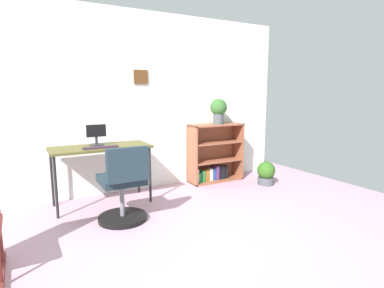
{
  "coord_description": "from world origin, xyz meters",
  "views": [
    {
      "loc": [
        -1.18,
        -2.06,
        1.37
      ],
      "look_at": [
        0.6,
        1.15,
        0.76
      ],
      "focal_mm": 29.37,
      "sensor_mm": 36.0,
      "label": 1
    }
  ],
  "objects_px": {
    "desk": "(101,151)",
    "office_chair": "(123,190)",
    "keyboard": "(101,147)",
    "potted_plant_on_shelf": "(219,109)",
    "bookshelf_low": "(214,156)",
    "potted_plant_floor": "(266,173)",
    "monitor": "(96,135)"
  },
  "relations": [
    {
      "from": "desk",
      "to": "office_chair",
      "type": "bearing_deg",
      "value": -84.43
    },
    {
      "from": "keyboard",
      "to": "potted_plant_on_shelf",
      "type": "relative_size",
      "value": 1.04
    },
    {
      "from": "office_chair",
      "to": "potted_plant_on_shelf",
      "type": "height_order",
      "value": "potted_plant_on_shelf"
    },
    {
      "from": "bookshelf_low",
      "to": "potted_plant_on_shelf",
      "type": "bearing_deg",
      "value": -52.25
    },
    {
      "from": "office_chair",
      "to": "potted_plant_on_shelf",
      "type": "distance_m",
      "value": 2.08
    },
    {
      "from": "office_chair",
      "to": "potted_plant_floor",
      "type": "height_order",
      "value": "office_chair"
    },
    {
      "from": "desk",
      "to": "keyboard",
      "type": "distance_m",
      "value": 0.15
    },
    {
      "from": "potted_plant_on_shelf",
      "to": "potted_plant_floor",
      "type": "bearing_deg",
      "value": -44.81
    },
    {
      "from": "bookshelf_low",
      "to": "keyboard",
      "type": "bearing_deg",
      "value": -168.71
    },
    {
      "from": "monitor",
      "to": "potted_plant_on_shelf",
      "type": "height_order",
      "value": "potted_plant_on_shelf"
    },
    {
      "from": "desk",
      "to": "keyboard",
      "type": "bearing_deg",
      "value": -101.96
    },
    {
      "from": "desk",
      "to": "bookshelf_low",
      "type": "relative_size",
      "value": 1.31
    },
    {
      "from": "keyboard",
      "to": "potted_plant_floor",
      "type": "height_order",
      "value": "keyboard"
    },
    {
      "from": "monitor",
      "to": "office_chair",
      "type": "xyz_separation_m",
      "value": [
        0.09,
        -0.77,
        -0.49
      ]
    },
    {
      "from": "desk",
      "to": "bookshelf_low",
      "type": "distance_m",
      "value": 1.81
    },
    {
      "from": "keyboard",
      "to": "desk",
      "type": "bearing_deg",
      "value": 78.04
    },
    {
      "from": "office_chair",
      "to": "bookshelf_low",
      "type": "bearing_deg",
      "value": 27.78
    },
    {
      "from": "potted_plant_floor",
      "to": "potted_plant_on_shelf",
      "type": "bearing_deg",
      "value": 135.19
    },
    {
      "from": "monitor",
      "to": "potted_plant_on_shelf",
      "type": "distance_m",
      "value": 1.86
    },
    {
      "from": "keyboard",
      "to": "monitor",
      "type": "bearing_deg",
      "value": 88.6
    },
    {
      "from": "keyboard",
      "to": "potted_plant_floor",
      "type": "xyz_separation_m",
      "value": [
        2.36,
        -0.22,
        -0.56
      ]
    },
    {
      "from": "keyboard",
      "to": "potted_plant_on_shelf",
      "type": "bearing_deg",
      "value": 9.29
    },
    {
      "from": "keyboard",
      "to": "office_chair",
      "type": "bearing_deg",
      "value": -80.22
    },
    {
      "from": "office_chair",
      "to": "potted_plant_on_shelf",
      "type": "relative_size",
      "value": 2.2
    },
    {
      "from": "office_chair",
      "to": "keyboard",
      "type": "bearing_deg",
      "value": 99.78
    },
    {
      "from": "desk",
      "to": "bookshelf_low",
      "type": "height_order",
      "value": "bookshelf_low"
    },
    {
      "from": "office_chair",
      "to": "bookshelf_low",
      "type": "relative_size",
      "value": 0.94
    },
    {
      "from": "potted_plant_floor",
      "to": "office_chair",
      "type": "bearing_deg",
      "value": -171.87
    },
    {
      "from": "monitor",
      "to": "potted_plant_floor",
      "type": "relative_size",
      "value": 0.73
    },
    {
      "from": "keyboard",
      "to": "potted_plant_on_shelf",
      "type": "distance_m",
      "value": 1.9
    },
    {
      "from": "office_chair",
      "to": "potted_plant_floor",
      "type": "distance_m",
      "value": 2.3
    },
    {
      "from": "bookshelf_low",
      "to": "potted_plant_on_shelf",
      "type": "distance_m",
      "value": 0.72
    }
  ]
}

